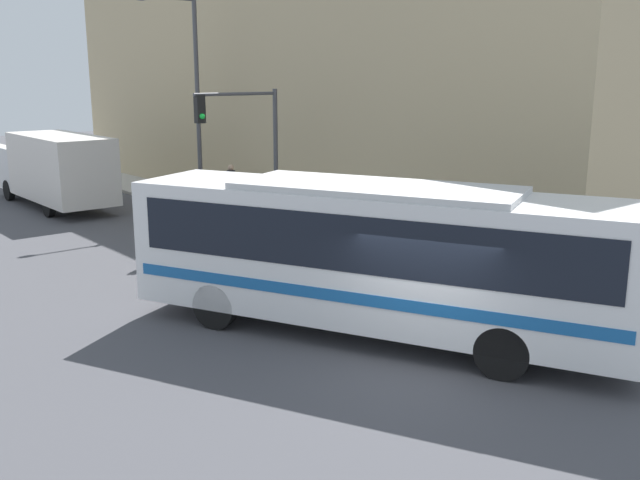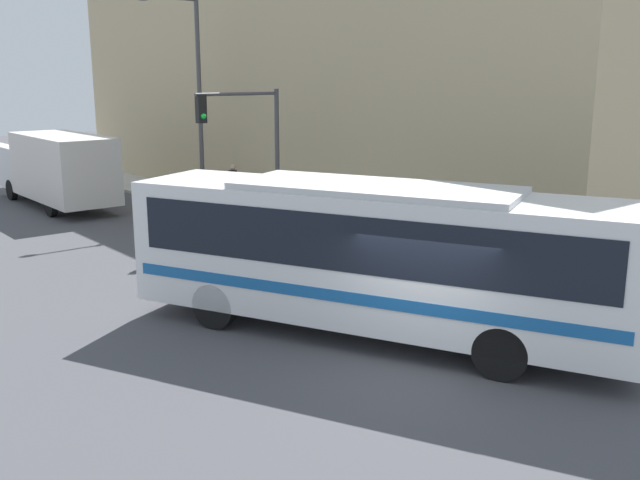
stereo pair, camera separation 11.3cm
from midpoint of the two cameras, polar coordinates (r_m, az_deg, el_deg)
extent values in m
plane|color=#47474C|center=(13.93, 8.49, -10.11)|extent=(120.00, 120.00, 0.00)
cube|color=#B7B2A8|center=(32.82, -10.98, 3.44)|extent=(2.58, 70.00, 0.14)
cube|color=tan|center=(31.91, -1.44, 12.74)|extent=(6.00, 31.25, 10.49)
cube|color=white|center=(14.93, 4.59, -1.18)|extent=(6.68, 10.70, 2.70)
cube|color=black|center=(14.82, 4.62, 0.64)|extent=(6.36, 9.95, 1.13)
cube|color=#19599E|center=(15.09, 4.55, -3.36)|extent=(6.54, 10.33, 0.24)
cube|color=silver|center=(14.65, 4.69, 4.13)|extent=(4.51, 6.27, 0.16)
cylinder|color=black|center=(17.61, -4.24, -3.24)|extent=(0.68, 1.04, 1.02)
cylinder|color=black|center=(15.84, -8.21, -5.23)|extent=(0.68, 1.04, 1.02)
cylinder|color=black|center=(15.58, 16.13, -5.94)|extent=(0.68, 1.04, 1.02)
cylinder|color=black|center=(13.55, 14.49, -8.74)|extent=(0.68, 1.04, 1.02)
cube|color=silver|center=(31.06, -19.71, 5.51)|extent=(2.37, 6.09, 2.61)
cube|color=silver|center=(35.08, -22.06, 5.48)|extent=(2.25, 2.37, 1.84)
cylinder|color=black|center=(34.50, -23.35, 3.70)|extent=(0.25, 0.90, 0.90)
cylinder|color=black|center=(29.84, -20.63, 2.62)|extent=(0.25, 0.90, 0.90)
cylinder|color=red|center=(19.98, 9.67, -1.57)|extent=(0.27, 0.27, 0.62)
sphere|color=red|center=(19.89, 9.72, -0.48)|extent=(0.26, 0.26, 0.26)
cylinder|color=red|center=(19.88, 10.00, -1.57)|extent=(0.12, 0.16, 0.12)
cylinder|color=#47474C|center=(25.32, -3.31, 6.52)|extent=(0.16, 0.16, 4.83)
cylinder|color=#47474C|center=(24.25, -6.49, 11.54)|extent=(3.20, 0.11, 0.11)
cube|color=black|center=(23.54, -9.36, 10.30)|extent=(0.30, 0.24, 0.90)
sphere|color=#19D83F|center=(23.43, -9.17, 9.75)|extent=(0.18, 0.18, 0.18)
cylinder|color=#47474C|center=(29.76, -9.48, 10.66)|extent=(0.18, 0.18, 8.26)
cylinder|color=slate|center=(22.17, 6.17, 0.21)|extent=(0.28, 0.28, 0.78)
cylinder|color=#2659A5|center=(22.02, 6.22, 2.02)|extent=(0.34, 0.34, 0.65)
sphere|color=tan|center=(21.94, 6.25, 3.12)|extent=(0.21, 0.21, 0.21)
cylinder|color=#47382D|center=(29.05, -6.82, 3.34)|extent=(0.28, 0.28, 0.85)
cylinder|color=black|center=(28.93, -6.86, 4.87)|extent=(0.34, 0.34, 0.71)
sphere|color=tan|center=(28.87, -6.89, 5.79)|extent=(0.23, 0.23, 0.23)
camera|label=1|loc=(0.06, -89.82, 0.04)|focal=40.00mm
camera|label=2|loc=(0.06, 90.18, -0.04)|focal=40.00mm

